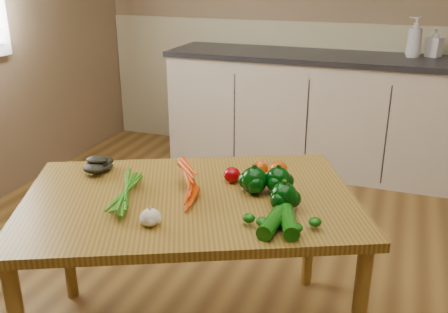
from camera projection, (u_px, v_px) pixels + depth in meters
room at (249, 43)px, 1.82m from camera, size 4.04×5.04×2.64m
counter_run at (353, 114)px, 3.80m from camera, size 2.84×0.64×1.14m
table at (190, 213)px, 1.95m from camera, size 1.50×1.27×0.68m
soap_bottle_a at (415, 37)px, 3.54m from camera, size 0.13×0.13×0.28m
soap_bottle_b at (435, 43)px, 3.57m from camera, size 0.12×0.13×0.20m
carrot_bunch at (169, 188)px, 1.91m from camera, size 0.29×0.26×0.06m
leafy_greens at (103, 162)px, 2.14m from camera, size 0.18×0.16×0.09m
garlic_bulb at (150, 217)px, 1.70m from camera, size 0.07×0.07×0.06m
pepper_a at (254, 180)px, 1.93m from camera, size 0.10×0.10×0.10m
pepper_b at (278, 180)px, 1.94m from camera, size 0.10×0.10×0.10m
pepper_c at (284, 197)px, 1.80m from camera, size 0.10×0.10×0.10m
tomato_a at (232, 175)px, 2.04m from camera, size 0.07×0.07×0.06m
tomato_b at (260, 168)px, 2.11m from camera, size 0.07×0.07×0.06m
tomato_c at (278, 169)px, 2.08m from camera, size 0.08×0.08×0.07m
zucchini_a at (289, 222)px, 1.67m from camera, size 0.11×0.19×0.05m
zucchini_b at (272, 223)px, 1.66m from camera, size 0.07×0.17×0.05m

